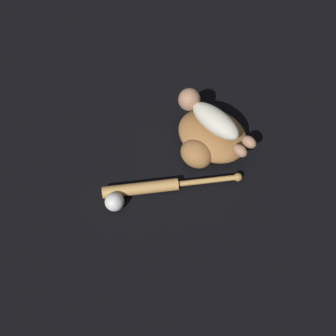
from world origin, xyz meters
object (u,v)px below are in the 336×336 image
(baby_figure, at_px, (211,117))
(baseball, at_px, (115,202))
(baseball_bat, at_px, (155,187))
(baseball_glove, at_px, (211,138))

(baby_figure, bearing_deg, baseball, 60.28)
(baby_figure, height_order, baseball_bat, baby_figure)
(baseball_glove, distance_m, baseball, 0.46)
(baseball_bat, bearing_deg, baseball_glove, -117.50)
(baseball_glove, relative_size, baseball_bat, 0.73)
(baseball_glove, relative_size, baby_figure, 1.03)
(baby_figure, xyz_separation_m, baseball, (0.24, 0.41, -0.11))
(baby_figure, distance_m, baseball_bat, 0.35)
(baseball_glove, xyz_separation_m, baby_figure, (0.02, -0.03, 0.09))
(baseball_glove, xyz_separation_m, baseball, (0.26, 0.38, -0.02))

